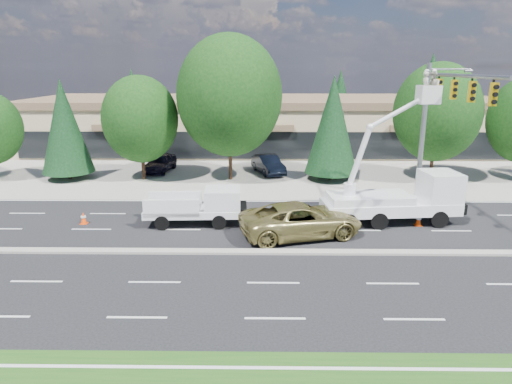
{
  "coord_description": "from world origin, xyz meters",
  "views": [
    {
      "loc": [
        -0.5,
        -20.62,
        8.77
      ],
      "look_at": [
        -0.8,
        2.47,
        2.4
      ],
      "focal_mm": 32.0,
      "sensor_mm": 36.0,
      "label": 1
    }
  ],
  "objects_px": {
    "bucket_truck": "(401,192)",
    "minivan": "(301,220)",
    "utility_pickup": "(200,210)",
    "signal_mast": "(438,113)"
  },
  "relations": [
    {
      "from": "utility_pickup",
      "to": "minivan",
      "type": "xyz_separation_m",
      "value": [
        5.64,
        -1.86,
        0.05
      ]
    },
    {
      "from": "minivan",
      "to": "utility_pickup",
      "type": "bearing_deg",
      "value": 55.84
    },
    {
      "from": "utility_pickup",
      "to": "minivan",
      "type": "distance_m",
      "value": 5.94
    },
    {
      "from": "utility_pickup",
      "to": "minivan",
      "type": "bearing_deg",
      "value": -21.14
    },
    {
      "from": "utility_pickup",
      "to": "bucket_truck",
      "type": "relative_size",
      "value": 0.64
    },
    {
      "from": "bucket_truck",
      "to": "minivan",
      "type": "height_order",
      "value": "bucket_truck"
    },
    {
      "from": "bucket_truck",
      "to": "minivan",
      "type": "bearing_deg",
      "value": -164.84
    },
    {
      "from": "minivan",
      "to": "bucket_truck",
      "type": "bearing_deg",
      "value": -84.61
    },
    {
      "from": "signal_mast",
      "to": "minivan",
      "type": "height_order",
      "value": "signal_mast"
    },
    {
      "from": "signal_mast",
      "to": "bucket_truck",
      "type": "xyz_separation_m",
      "value": [
        -2.52,
        -2.38,
        -4.24
      ]
    }
  ]
}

